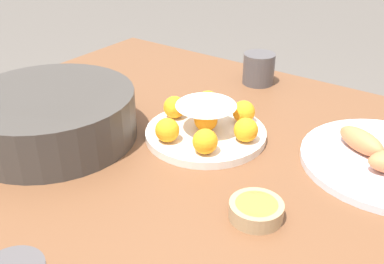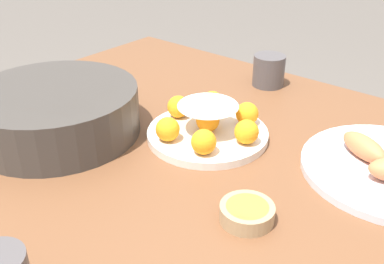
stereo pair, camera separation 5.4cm
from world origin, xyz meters
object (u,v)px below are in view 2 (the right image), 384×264
at_px(dining_table, 176,201).
at_px(sauce_bowl, 247,212).
at_px(cake_plate, 208,125).
at_px(serving_bowl, 55,110).
at_px(cup_near, 269,70).

bearing_deg(dining_table, sauce_bowl, 165.88).
bearing_deg(sauce_bowl, cake_plate, -38.93).
distance_m(dining_table, serving_bowl, 0.31).
height_order(serving_bowl, cup_near, serving_bowl).
relative_size(serving_bowl, cup_near, 4.21).
height_order(dining_table, cup_near, cup_near).
bearing_deg(serving_bowl, cake_plate, -143.99).
xyz_separation_m(dining_table, cake_plate, (0.01, -0.12, 0.11)).
relative_size(dining_table, serving_bowl, 3.55).
height_order(dining_table, serving_bowl, serving_bowl).
bearing_deg(sauce_bowl, cup_near, -61.99).
bearing_deg(serving_bowl, sauce_bowl, -177.80).
height_order(serving_bowl, sauce_bowl, serving_bowl).
xyz_separation_m(cake_plate, serving_bowl, (0.25, 0.18, 0.02)).
relative_size(dining_table, cup_near, 14.97).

